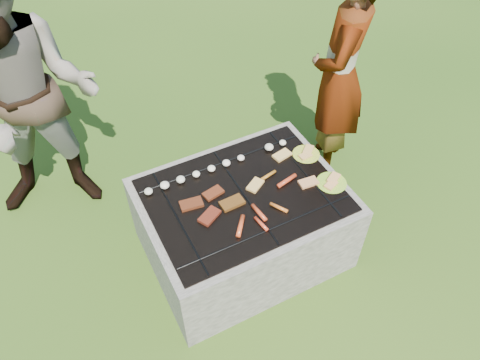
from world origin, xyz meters
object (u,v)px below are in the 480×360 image
(plate_near, at_px, (332,183))
(bystander, at_px, (30,101))
(cook, at_px, (340,76))
(fire_pit, at_px, (243,226))
(plate_far, at_px, (306,154))

(plate_near, xyz_separation_m, bystander, (-1.58, 1.27, 0.36))
(plate_near, bearing_deg, bystander, 141.30)
(cook, bearing_deg, fire_pit, -20.00)
(plate_far, bearing_deg, plate_near, -90.08)
(bystander, bearing_deg, cook, 1.88)
(fire_pit, bearing_deg, plate_far, 13.11)
(fire_pit, bearing_deg, cook, 24.81)
(plate_far, height_order, bystander, bystander)
(plate_near, bearing_deg, fire_pit, 162.79)
(bystander, bearing_deg, fire_pit, -28.75)
(fire_pit, distance_m, bystander, 1.64)
(plate_near, distance_m, bystander, 2.06)
(plate_far, height_order, cook, cook)
(fire_pit, height_order, plate_far, plate_far)
(plate_near, bearing_deg, plate_far, 89.92)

